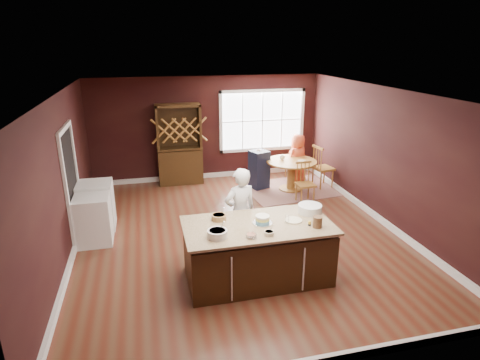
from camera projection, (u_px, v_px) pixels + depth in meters
name	position (u px, v px, depth m)	size (l,w,h in m)	color
room_shell	(238.00, 167.00, 7.33)	(7.00, 7.00, 7.00)	#552417
window	(262.00, 121.00, 10.79)	(2.36, 0.10, 1.66)	white
doorway	(72.00, 186.00, 7.32)	(0.08, 1.26, 2.13)	white
kitchen_island	(257.00, 252.00, 6.19)	(2.25, 1.18, 0.92)	#322310
dining_table	(291.00, 169.00, 9.90)	(1.23, 1.23, 0.75)	brown
baker	(240.00, 213.00, 6.77)	(0.58, 0.38, 1.58)	silver
layer_cake	(262.00, 220.00, 6.05)	(0.30, 0.30, 0.12)	white
bowl_blue	(217.00, 234.00, 5.62)	(0.29, 0.29, 0.11)	white
bowl_yellow	(219.00, 217.00, 6.17)	(0.23, 0.23, 0.09)	brown
bowl_pink	(251.00, 236.00, 5.62)	(0.16, 0.16, 0.06)	white
bowl_olive	(269.00, 233.00, 5.70)	(0.15, 0.15, 0.05)	#C9B993
drinking_glass	(287.00, 219.00, 6.05)	(0.07, 0.07, 0.13)	silver
dinner_plate	(293.00, 220.00, 6.15)	(0.27, 0.27, 0.02)	beige
white_tub	(310.00, 209.00, 6.43)	(0.38, 0.38, 0.13)	white
stoneware_crock	(317.00, 222.00, 5.91)	(0.14, 0.14, 0.17)	brown
toy_figurine	(310.00, 223.00, 5.98)	(0.05, 0.05, 0.08)	yellow
rug	(290.00, 189.00, 10.07)	(2.20, 1.70, 0.01)	brown
chair_east	(323.00, 166.00, 10.08)	(0.46, 0.44, 1.10)	brown
chair_south	(306.00, 183.00, 9.12)	(0.40, 0.38, 0.95)	#95542A
chair_north	(294.00, 162.00, 10.73)	(0.39, 0.37, 0.93)	olive
seated_woman	(297.00, 159.00, 10.34)	(0.64, 0.41, 1.30)	#DA512E
high_chair	(259.00, 169.00, 10.03)	(0.41, 0.41, 1.01)	black
toddler	(258.00, 157.00, 9.96)	(0.18, 0.14, 0.26)	#8CA5BF
table_plate	(302.00, 161.00, 9.79)	(0.21, 0.21, 0.02)	beige
table_cup	(282.00, 158.00, 9.91)	(0.13, 0.13, 0.10)	white
hutch	(179.00, 145.00, 10.21)	(1.12, 0.47, 2.06)	#341C0F
washer	(93.00, 220.00, 7.29)	(0.62, 0.60, 0.90)	white
dryer	(97.00, 206.00, 7.87)	(0.65, 0.63, 0.94)	silver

